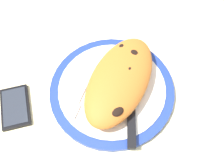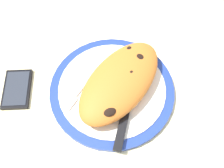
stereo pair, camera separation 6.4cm
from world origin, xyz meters
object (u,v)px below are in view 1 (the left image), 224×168
at_px(calzone, 120,80).
at_px(fork, 81,95).
at_px(knife, 131,115).
at_px(smartphone, 15,107).
at_px(plate, 112,89).

xyz_separation_m(calzone, fork, (0.05, -0.09, -0.03)).
bearing_deg(fork, calzone, 117.71).
relative_size(knife, smartphone, 1.76).
bearing_deg(fork, knife, 77.24).
bearing_deg(plate, knife, 41.61).
relative_size(plate, smartphone, 2.44).
distance_m(plate, fork, 0.08).
distance_m(plate, knife, 0.09).
bearing_deg(smartphone, knife, 95.10).
height_order(plate, smartphone, plate).
bearing_deg(knife, fork, -102.76).
bearing_deg(fork, smartphone, -70.46).
xyz_separation_m(calzone, knife, (0.08, 0.04, -0.02)).
bearing_deg(plate, smartphone, -67.96).
height_order(fork, knife, knife).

